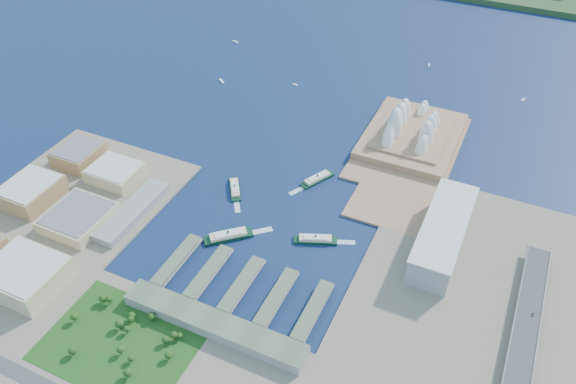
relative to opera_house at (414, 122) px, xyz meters
The scene contains 22 objects.
ground 300.75m from the opera_house, 110.56° to the right, with size 3000.00×3000.00×0.00m, color #0E2043.
west_land 524.58m from the opera_house, 132.68° to the right, with size 220.00×390.00×3.00m, color gray.
south_land 502.05m from the opera_house, 102.09° to the right, with size 720.00×180.00×3.00m, color gray.
east_land 357.85m from the opera_house, 67.75° to the right, with size 240.00×500.00×3.00m, color gray.
peninsula 36.56m from the opera_house, 82.87° to the right, with size 135.00×220.00×3.00m, color #9E7656.
opera_house is the anchor object (origin of this frame).
toaster_building 219.62m from the opera_house, 65.77° to the right, with size 45.00×155.00×35.00m, color gray.
expressway 392.63m from the opera_house, 60.16° to the right, with size 26.00×340.00×11.85m, color gray, non-canonical shape.
west_buildings 498.76m from the opera_house, 135.41° to the right, with size 200.00×280.00×27.00m, color #9F7D4F, non-canonical shape.
ferry_wharves 367.50m from the opera_house, 104.38° to the right, with size 184.00×90.00×9.30m, color #536149, non-canonical shape.
terminal_building 425.27m from the opera_house, 102.24° to the right, with size 200.00×28.00×12.00m, color gray.
park 498.56m from the opera_house, 109.34° to the right, with size 150.00×110.00×16.00m, color #194714, non-canonical shape.
ferry_a 279.15m from the opera_house, 130.37° to the right, with size 12.38×48.65×9.20m, color #0D351F, non-canonical shape.
ferry_b 173.74m from the opera_house, 121.26° to the right, with size 12.98×50.98×9.64m, color #0D351F, non-canonical shape.
ferry_c 327.35m from the opera_house, 116.04° to the right, with size 14.98×58.83×11.12m, color #0D351F, non-canonical shape.
ferry_d 259.85m from the opera_house, 100.39° to the right, with size 13.06×51.31×9.70m, color #0D351F, non-canonical shape.
boat_a 346.26m from the opera_house, behind, with size 3.91×15.64×3.02m, color white, non-canonical shape.
boat_b 238.59m from the opera_house, 161.19° to the left, with size 3.06×8.74×2.36m, color white, non-canonical shape.
boat_c 234.05m from the opera_house, 54.51° to the left, with size 3.15×10.81×2.43m, color white, non-canonical shape.
boat_d 437.74m from the opera_house, 155.69° to the left, with size 3.22×14.72×2.48m, color white, non-canonical shape.
boat_e 246.52m from the opera_house, 98.17° to the left, with size 3.39×10.65×2.62m, color white, non-canonical shape.
car_c 337.69m from the opera_house, 53.84° to the right, with size 1.85×4.56×1.32m, color slate.
Camera 1 is at (229.60, -417.40, 474.27)m, focal length 35.00 mm.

